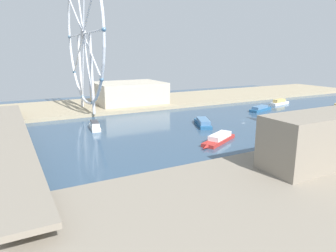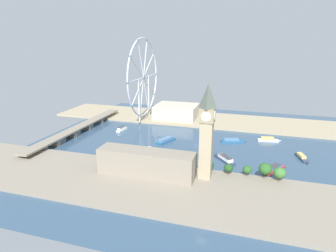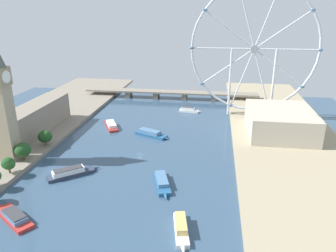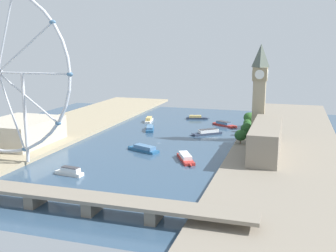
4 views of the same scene
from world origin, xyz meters
name	(u,v)px [view 4 (image 4 of 4)]	position (x,y,z in m)	size (l,w,h in m)	color
ground_plane	(159,141)	(0.00, 0.00, 0.00)	(402.27, 402.27, 0.00)	#334C66
riverbank_left	(287,148)	(-116.13, 0.00, 1.50)	(90.00, 520.00, 3.00)	gray
riverbank_right	(52,132)	(116.13, 0.00, 1.50)	(90.00, 520.00, 3.00)	tan
clock_tower	(259,90)	(-88.89, -26.41, 48.32)	(13.77, 13.77, 87.26)	tan
parliament_block	(266,139)	(-99.89, 27.59, 15.14)	(22.00, 92.00, 24.28)	gray
tree_row_embankment	(247,124)	(-76.75, -51.38, 11.08)	(14.80, 103.08, 15.04)	#513823
riverside_hall	(20,132)	(111.43, 56.07, 13.47)	(53.70, 67.49, 20.95)	#BCB29E
river_bridge	(63,197)	(0.00, 168.35, 7.08)	(214.27, 16.17, 9.34)	gray
tour_boat_0	(144,149)	(0.61, 39.73, 2.22)	(33.74, 19.92, 5.25)	#235684
tour_boat_1	(69,172)	(27.73, 115.15, 2.48)	(24.59, 8.72, 5.99)	white
tour_boat_2	(196,118)	(-8.13, -120.10, 1.92)	(28.74, 12.14, 4.71)	#2D384C
tour_boat_3	(186,158)	(-40.84, 56.40, 2.12)	(21.43, 34.50, 5.10)	#B22D28
tour_boat_4	(207,132)	(-38.25, -39.37, 2.38)	(30.91, 26.79, 5.70)	#2D384C
tour_boat_5	(150,128)	(24.17, -42.40, 2.01)	(15.89, 33.35, 4.75)	#235684
tour_boat_6	(224,124)	(-47.47, -89.23, 1.92)	(31.72, 23.80, 4.79)	#B22D28
tour_boat_7	(149,120)	(41.02, -86.48, 2.39)	(10.93, 30.51, 5.83)	white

